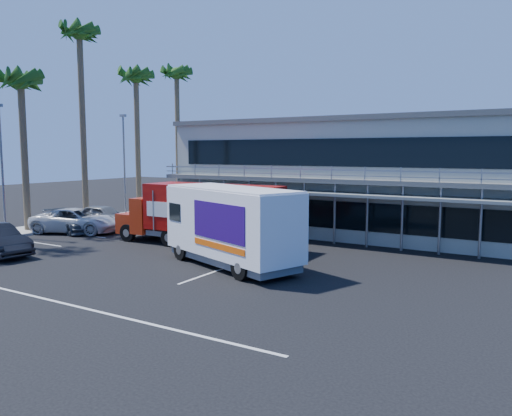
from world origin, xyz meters
The scene contains 14 objects.
ground centered at (0.00, 0.00, 0.00)m, with size 120.00×120.00×0.00m, color black.
building centered at (3.00, 14.94, 3.66)m, with size 22.40×12.00×7.30m.
curb_strip centered at (-15.00, 6.00, 0.08)m, with size 3.00×32.00×0.16m, color #A5A399.
palm_c centered at (-14.90, 3.00, 9.21)m, with size 2.80×2.80×10.75m.
palm_d centered at (-15.20, 8.00, 12.80)m, with size 2.80×2.80×14.75m.
palm_e centered at (-14.70, 13.00, 10.57)m, with size 2.80×2.80×12.25m.
palm_f centered at (-15.10, 18.50, 11.47)m, with size 2.80×2.80×13.25m.
light_pole_near centered at (-14.20, 1.00, 4.50)m, with size 0.50×0.25×8.09m.
light_pole_far centered at (-14.20, 11.00, 4.50)m, with size 0.50×0.25×8.09m.
red_truck centered at (-2.10, 4.99, 1.90)m, with size 10.28×2.60×3.45m.
white_van centered at (2.07, 1.69, 1.93)m, with size 7.86×5.03×3.64m.
parked_car_c centered at (-11.84, 4.40, 0.80)m, with size 2.64×5.72×1.59m, color silver.
parked_car_d centered at (-12.50, 4.47, 0.71)m, with size 1.98×4.87×1.41m, color #313841.
parked_car_e centered at (-12.50, 7.20, 0.77)m, with size 1.82×4.51×1.54m, color slate.
Camera 1 is at (14.67, -16.95, 5.26)m, focal length 35.00 mm.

